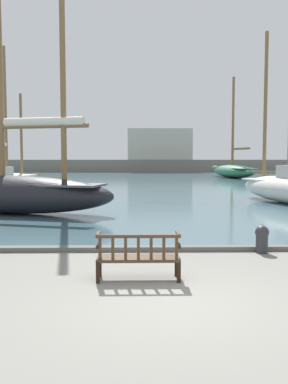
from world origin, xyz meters
The scene contains 9 objects.
ground_plane centered at (0.00, 0.00, 0.00)m, with size 160.00×160.00×0.00m, color gray.
harbor_water centered at (0.00, 44.00, 0.04)m, with size 100.00×80.00×0.08m, color #476670.
quay_edge_kerb centered at (0.00, 3.85, 0.06)m, with size 40.00×0.30×0.12m, color #5B5954.
park_bench centered at (-0.56, 1.27, 0.47)m, with size 1.60×0.53×0.92m.
sailboat_nearest_starboard centered at (10.35, 41.06, 0.93)m, with size 4.49×10.88×11.20m.
sailboat_far_starboard centered at (-10.37, 25.37, 0.88)m, with size 4.16×8.92×10.48m.
sailboat_distant_harbor centered at (-5.81, 10.68, 1.12)m, with size 9.35×4.48×11.74m.
mooring_bollard centered at (2.53, 3.57, 0.38)m, with size 0.34×0.34×0.69m.
far_breakwater centered at (0.97, 59.56, 1.86)m, with size 59.42×2.40×6.79m.
Camera 1 is at (-0.60, -6.83, 2.37)m, focal length 40.00 mm.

